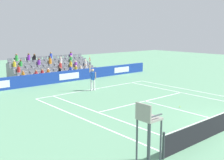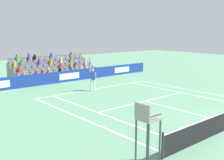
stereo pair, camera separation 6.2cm
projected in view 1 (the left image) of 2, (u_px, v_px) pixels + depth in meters
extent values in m
cube|color=white|center=(97.00, 89.00, 23.09)|extent=(10.97, 0.10, 0.01)
cube|color=white|center=(145.00, 101.00, 18.99)|extent=(8.23, 0.10, 0.01)
cube|color=white|center=(184.00, 111.00, 16.59)|extent=(0.10, 6.40, 0.01)
cube|color=white|center=(103.00, 114.00, 16.01)|extent=(0.10, 11.89, 0.01)
cube|color=white|center=(186.00, 93.00, 21.28)|extent=(0.10, 11.89, 0.01)
cube|color=white|center=(83.00, 119.00, 15.14)|extent=(0.10, 11.89, 0.01)
cube|color=white|center=(196.00, 91.00, 22.15)|extent=(0.10, 11.89, 0.01)
cube|color=white|center=(98.00, 89.00, 23.02)|extent=(0.10, 0.20, 0.01)
cube|color=#193899|center=(69.00, 76.00, 26.30)|extent=(20.38, 0.20, 1.05)
cube|color=white|center=(122.00, 70.00, 30.56)|extent=(2.17, 0.01, 0.59)
cube|color=white|center=(69.00, 76.00, 26.22)|extent=(2.17, 0.01, 0.59)
cylinder|color=#33383D|center=(163.00, 146.00, 10.31)|extent=(0.10, 0.10, 1.07)
cylinder|color=white|center=(94.00, 85.00, 22.32)|extent=(0.16, 0.16, 0.90)
cylinder|color=white|center=(91.00, 85.00, 22.24)|extent=(0.16, 0.16, 0.90)
cube|color=white|center=(94.00, 90.00, 22.40)|extent=(0.20, 0.29, 0.08)
cube|color=white|center=(91.00, 90.00, 22.31)|extent=(0.20, 0.29, 0.08)
cube|color=#1947B2|center=(93.00, 76.00, 22.15)|extent=(0.33, 0.41, 0.60)
sphere|color=#D3A884|center=(93.00, 70.00, 22.07)|extent=(0.24, 0.24, 0.24)
cylinder|color=#D3A884|center=(90.00, 69.00, 21.96)|extent=(0.09, 0.09, 0.62)
cylinder|color=#D3A884|center=(95.00, 76.00, 22.18)|extent=(0.09, 0.09, 0.56)
cylinder|color=black|center=(90.00, 63.00, 21.88)|extent=(0.04, 0.04, 0.28)
torus|color=red|center=(90.00, 59.00, 21.84)|extent=(0.13, 0.30, 0.31)
sphere|color=#D1E533|center=(90.00, 56.00, 21.79)|extent=(0.07, 0.07, 0.07)
cylinder|color=#474C54|center=(148.00, 138.00, 10.24)|extent=(0.07, 0.07, 1.71)
cylinder|color=#474C54|center=(161.00, 143.00, 9.79)|extent=(0.07, 0.07, 1.71)
cylinder|color=#474C54|center=(137.00, 142.00, 9.86)|extent=(0.07, 0.07, 1.71)
cylinder|color=#474C54|center=(149.00, 147.00, 9.41)|extent=(0.07, 0.07, 1.71)
cube|color=gray|center=(149.00, 118.00, 9.67)|extent=(0.70, 0.70, 0.08)
cube|color=gray|center=(143.00, 111.00, 9.40)|extent=(0.06, 0.70, 0.55)
cube|color=#474C54|center=(143.00, 111.00, 9.87)|extent=(0.56, 0.05, 0.04)
cube|color=#474C54|center=(157.00, 116.00, 9.39)|extent=(0.56, 0.05, 0.04)
cube|color=gray|center=(63.00, 78.00, 27.16)|extent=(8.68, 0.95, 0.42)
cube|color=slate|center=(96.00, 71.00, 29.68)|extent=(0.48, 0.44, 0.20)
cube|color=slate|center=(94.00, 68.00, 29.79)|extent=(0.48, 0.04, 0.30)
cube|color=slate|center=(91.00, 71.00, 29.28)|extent=(0.48, 0.44, 0.20)
cube|color=slate|center=(90.00, 69.00, 29.39)|extent=(0.48, 0.04, 0.30)
cube|color=slate|center=(86.00, 72.00, 28.89)|extent=(0.48, 0.44, 0.20)
cube|color=slate|center=(85.00, 69.00, 28.99)|extent=(0.48, 0.04, 0.30)
cube|color=slate|center=(81.00, 73.00, 28.49)|extent=(0.48, 0.44, 0.20)
cube|color=slate|center=(80.00, 70.00, 28.60)|extent=(0.48, 0.04, 0.30)
cube|color=slate|center=(76.00, 73.00, 28.10)|extent=(0.48, 0.44, 0.20)
cube|color=slate|center=(75.00, 71.00, 28.20)|extent=(0.48, 0.04, 0.30)
cube|color=slate|center=(71.00, 74.00, 27.70)|extent=(0.48, 0.44, 0.20)
cube|color=slate|center=(70.00, 71.00, 27.80)|extent=(0.48, 0.04, 0.30)
cube|color=slate|center=(66.00, 74.00, 27.30)|extent=(0.48, 0.44, 0.20)
cube|color=slate|center=(65.00, 72.00, 27.41)|extent=(0.48, 0.04, 0.30)
cube|color=slate|center=(60.00, 75.00, 26.91)|extent=(0.48, 0.44, 0.20)
cube|color=slate|center=(59.00, 72.00, 27.01)|extent=(0.48, 0.04, 0.30)
cube|color=slate|center=(55.00, 76.00, 26.51)|extent=(0.48, 0.44, 0.20)
cube|color=slate|center=(53.00, 73.00, 26.62)|extent=(0.48, 0.04, 0.30)
cube|color=slate|center=(49.00, 76.00, 26.11)|extent=(0.48, 0.44, 0.20)
cube|color=slate|center=(48.00, 74.00, 26.22)|extent=(0.48, 0.04, 0.30)
cube|color=slate|center=(43.00, 77.00, 25.72)|extent=(0.48, 0.44, 0.20)
cube|color=slate|center=(42.00, 74.00, 25.82)|extent=(0.48, 0.04, 0.30)
cube|color=slate|center=(37.00, 78.00, 25.32)|extent=(0.48, 0.44, 0.20)
cube|color=slate|center=(35.00, 75.00, 25.43)|extent=(0.48, 0.04, 0.30)
cube|color=slate|center=(30.00, 79.00, 24.92)|extent=(0.48, 0.44, 0.20)
cube|color=slate|center=(29.00, 76.00, 25.03)|extent=(0.48, 0.04, 0.30)
cube|color=slate|center=(24.00, 79.00, 24.53)|extent=(0.48, 0.44, 0.20)
cube|color=slate|center=(22.00, 76.00, 24.63)|extent=(0.48, 0.04, 0.30)
cube|color=gray|center=(58.00, 75.00, 27.83)|extent=(8.68, 0.95, 0.84)
cube|color=slate|center=(90.00, 66.00, 30.32)|extent=(0.48, 0.44, 0.20)
cube|color=slate|center=(89.00, 64.00, 30.42)|extent=(0.48, 0.04, 0.30)
cube|color=slate|center=(86.00, 67.00, 29.92)|extent=(0.48, 0.44, 0.20)
cube|color=slate|center=(85.00, 64.00, 30.03)|extent=(0.48, 0.04, 0.30)
cube|color=slate|center=(81.00, 67.00, 29.52)|extent=(0.48, 0.44, 0.20)
cube|color=slate|center=(80.00, 65.00, 29.63)|extent=(0.48, 0.04, 0.30)
cube|color=slate|center=(76.00, 68.00, 29.13)|extent=(0.48, 0.44, 0.20)
cube|color=slate|center=(75.00, 65.00, 29.23)|extent=(0.48, 0.04, 0.30)
cube|color=slate|center=(71.00, 68.00, 28.73)|extent=(0.48, 0.44, 0.20)
cube|color=slate|center=(70.00, 66.00, 28.84)|extent=(0.48, 0.04, 0.30)
cube|color=slate|center=(66.00, 69.00, 28.34)|extent=(0.48, 0.44, 0.20)
cube|color=slate|center=(65.00, 66.00, 28.44)|extent=(0.48, 0.04, 0.30)
cube|color=slate|center=(61.00, 69.00, 27.94)|extent=(0.48, 0.44, 0.20)
cube|color=slate|center=(60.00, 67.00, 28.04)|extent=(0.48, 0.04, 0.30)
cube|color=slate|center=(55.00, 70.00, 27.54)|extent=(0.48, 0.44, 0.20)
cube|color=slate|center=(54.00, 67.00, 27.65)|extent=(0.48, 0.04, 0.30)
cube|color=slate|center=(50.00, 70.00, 27.15)|extent=(0.48, 0.44, 0.20)
cube|color=slate|center=(49.00, 68.00, 27.25)|extent=(0.48, 0.04, 0.30)
cube|color=slate|center=(44.00, 71.00, 26.75)|extent=(0.48, 0.44, 0.20)
cube|color=slate|center=(43.00, 68.00, 26.86)|extent=(0.48, 0.04, 0.30)
cube|color=slate|center=(38.00, 72.00, 26.35)|extent=(0.48, 0.44, 0.20)
cube|color=slate|center=(37.00, 69.00, 26.46)|extent=(0.48, 0.04, 0.30)
cube|color=slate|center=(32.00, 72.00, 25.96)|extent=(0.48, 0.44, 0.20)
cube|color=slate|center=(31.00, 69.00, 26.06)|extent=(0.48, 0.04, 0.30)
cube|color=slate|center=(26.00, 73.00, 25.56)|extent=(0.48, 0.44, 0.20)
cube|color=slate|center=(25.00, 70.00, 25.67)|extent=(0.48, 0.04, 0.30)
cube|color=slate|center=(19.00, 73.00, 25.16)|extent=(0.48, 0.44, 0.20)
cube|color=slate|center=(18.00, 70.00, 25.27)|extent=(0.48, 0.04, 0.30)
cube|color=gray|center=(54.00, 71.00, 28.51)|extent=(8.68, 0.95, 1.26)
cube|color=slate|center=(85.00, 62.00, 30.95)|extent=(0.48, 0.44, 0.20)
cube|color=slate|center=(84.00, 59.00, 31.06)|extent=(0.48, 0.04, 0.30)
cube|color=slate|center=(81.00, 62.00, 30.56)|extent=(0.48, 0.44, 0.20)
cube|color=slate|center=(80.00, 60.00, 30.66)|extent=(0.48, 0.04, 0.30)
cube|color=slate|center=(76.00, 62.00, 30.16)|extent=(0.48, 0.44, 0.20)
cube|color=slate|center=(75.00, 60.00, 30.27)|extent=(0.48, 0.04, 0.30)
cube|color=slate|center=(71.00, 63.00, 29.77)|extent=(0.48, 0.44, 0.20)
cube|color=slate|center=(70.00, 60.00, 29.87)|extent=(0.48, 0.04, 0.30)
cube|color=slate|center=(66.00, 63.00, 29.37)|extent=(0.48, 0.44, 0.20)
cube|color=slate|center=(65.00, 61.00, 29.47)|extent=(0.48, 0.04, 0.30)
cube|color=slate|center=(61.00, 64.00, 28.97)|extent=(0.48, 0.44, 0.20)
cube|color=slate|center=(60.00, 61.00, 29.08)|extent=(0.48, 0.04, 0.30)
cube|color=slate|center=(56.00, 64.00, 28.58)|extent=(0.48, 0.44, 0.20)
cube|color=slate|center=(55.00, 62.00, 28.68)|extent=(0.48, 0.04, 0.30)
cube|color=slate|center=(51.00, 65.00, 28.18)|extent=(0.48, 0.44, 0.20)
cube|color=slate|center=(50.00, 62.00, 28.29)|extent=(0.48, 0.04, 0.30)
cube|color=slate|center=(45.00, 65.00, 27.78)|extent=(0.48, 0.44, 0.20)
cube|color=slate|center=(44.00, 63.00, 27.89)|extent=(0.48, 0.04, 0.30)
cube|color=slate|center=(39.00, 66.00, 27.39)|extent=(0.48, 0.44, 0.20)
cube|color=slate|center=(38.00, 63.00, 27.49)|extent=(0.48, 0.04, 0.30)
cube|color=slate|center=(33.00, 66.00, 26.99)|extent=(0.48, 0.44, 0.20)
cube|color=slate|center=(32.00, 63.00, 27.10)|extent=(0.48, 0.04, 0.30)
cube|color=slate|center=(27.00, 67.00, 26.59)|extent=(0.48, 0.44, 0.20)
cube|color=slate|center=(26.00, 64.00, 26.70)|extent=(0.48, 0.04, 0.30)
cube|color=slate|center=(21.00, 67.00, 26.20)|extent=(0.48, 0.44, 0.20)
cube|color=slate|center=(20.00, 64.00, 26.30)|extent=(0.48, 0.04, 0.30)
cube|color=slate|center=(15.00, 68.00, 25.80)|extent=(0.48, 0.44, 0.20)
cube|color=slate|center=(14.00, 65.00, 25.91)|extent=(0.48, 0.04, 0.30)
cube|color=gray|center=(49.00, 69.00, 29.18)|extent=(8.68, 0.95, 1.68)
cube|color=slate|center=(80.00, 57.00, 31.59)|extent=(0.48, 0.44, 0.20)
cube|color=slate|center=(79.00, 55.00, 31.70)|extent=(0.48, 0.04, 0.30)
cube|color=slate|center=(76.00, 58.00, 31.19)|extent=(0.48, 0.44, 0.20)
cube|color=slate|center=(75.00, 55.00, 31.30)|extent=(0.48, 0.04, 0.30)
cube|color=slate|center=(71.00, 58.00, 30.80)|extent=(0.48, 0.44, 0.20)
cube|color=slate|center=(70.00, 56.00, 30.90)|extent=(0.48, 0.04, 0.30)
cube|color=slate|center=(66.00, 58.00, 30.40)|extent=(0.48, 0.44, 0.20)
cube|color=slate|center=(65.00, 56.00, 30.51)|extent=(0.48, 0.04, 0.30)
cube|color=slate|center=(62.00, 59.00, 30.01)|extent=(0.48, 0.44, 0.20)
cube|color=slate|center=(61.00, 56.00, 30.11)|extent=(0.48, 0.04, 0.30)
cube|color=slate|center=(57.00, 59.00, 29.61)|extent=(0.48, 0.44, 0.20)
cube|color=slate|center=(56.00, 57.00, 29.71)|extent=(0.48, 0.04, 0.30)
cube|color=slate|center=(51.00, 59.00, 29.21)|extent=(0.48, 0.44, 0.20)
cube|color=slate|center=(50.00, 57.00, 29.32)|extent=(0.48, 0.04, 0.30)
cube|color=slate|center=(46.00, 60.00, 28.82)|extent=(0.48, 0.44, 0.20)
cube|color=slate|center=(45.00, 57.00, 28.92)|extent=(0.48, 0.04, 0.30)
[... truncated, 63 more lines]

